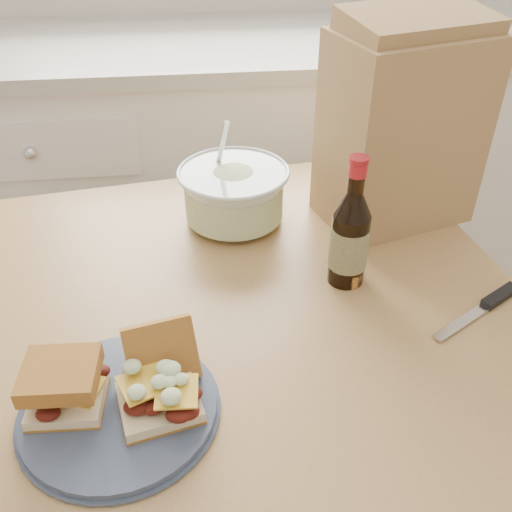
{
  "coord_description": "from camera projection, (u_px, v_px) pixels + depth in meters",
  "views": [
    {
      "loc": [
        -0.07,
        -0.01,
        1.4
      ],
      "look_at": [
        0.01,
        0.73,
        0.86
      ],
      "focal_mm": 40.0,
      "sensor_mm": 36.0,
      "label": 1
    }
  ],
  "objects": [
    {
      "name": "cabinet_run",
      "position": [
        221.0,
        180.0,
        1.92
      ],
      "size": [
        2.5,
        0.64,
        0.94
      ],
      "color": "white",
      "rests_on": "ground"
    },
    {
      "name": "dining_table",
      "position": [
        248.0,
        353.0,
        1.01
      ],
      "size": [
        1.05,
        1.05,
        0.78
      ],
      "rotation": [
        0.0,
        0.0,
        0.14
      ],
      "color": "tan",
      "rests_on": "ground"
    },
    {
      "name": "plate",
      "position": [
        119.0,
        409.0,
        0.76
      ],
      "size": [
        0.26,
        0.26,
        0.02
      ],
      "primitive_type": "cylinder",
      "color": "#3D4A63",
      "rests_on": "dining_table"
    },
    {
      "name": "sandwich_left",
      "position": [
        64.0,
        386.0,
        0.73
      ],
      "size": [
        0.1,
        0.09,
        0.07
      ],
      "rotation": [
        0.0,
        0.0,
        -0.05
      ],
      "color": "beige",
      "rests_on": "plate"
    },
    {
      "name": "sandwich_right",
      "position": [
        159.0,
        380.0,
        0.75
      ],
      "size": [
        0.12,
        0.16,
        0.09
      ],
      "rotation": [
        0.0,
        0.0,
        0.23
      ],
      "color": "beige",
      "rests_on": "plate"
    },
    {
      "name": "coleslaw_bowl",
      "position": [
        234.0,
        196.0,
        1.12
      ],
      "size": [
        0.22,
        0.22,
        0.22
      ],
      "color": "silver",
      "rests_on": "dining_table"
    },
    {
      "name": "beer_bottle",
      "position": [
        350.0,
        237.0,
        0.95
      ],
      "size": [
        0.07,
        0.07,
        0.24
      ],
      "rotation": [
        0.0,
        0.0,
        0.19
      ],
      "color": "black",
      "rests_on": "dining_table"
    },
    {
      "name": "knife",
      "position": [
        491.0,
        302.0,
        0.94
      ],
      "size": [
        0.19,
        0.12,
        0.01
      ],
      "rotation": [
        0.0,
        0.0,
        0.53
      ],
      "color": "silver",
      "rests_on": "dining_table"
    },
    {
      "name": "paper_bag",
      "position": [
        402.0,
        131.0,
        1.07
      ],
      "size": [
        0.32,
        0.25,
        0.36
      ],
      "primitive_type": "cube",
      "rotation": [
        0.0,
        0.0,
        0.28
      ],
      "color": "#A67E50",
      "rests_on": "dining_table"
    }
  ]
}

